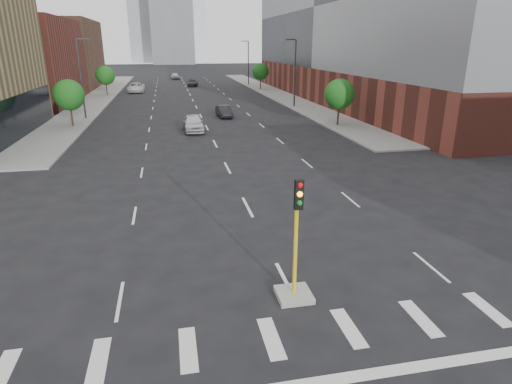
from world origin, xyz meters
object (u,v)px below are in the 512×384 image
object	(u,v)px
car_mid_right	(224,111)
car_distant	(175,76)
car_deep_right	(193,83)
median_traffic_signal	(295,273)
car_near_left	(193,123)
car_far_left	(136,88)

from	to	relation	value
car_mid_right	car_distant	xyz separation A→B (m)	(-4.36, 61.78, 0.10)
car_mid_right	car_deep_right	world-z (taller)	car_deep_right
median_traffic_signal	car_mid_right	size ratio (longest dim) A/B	1.05
car_near_left	car_distant	bearing A→B (deg)	89.80
median_traffic_signal	car_deep_right	xyz separation A→B (m)	(1.50, 80.60, -0.27)
median_traffic_signal	car_near_left	world-z (taller)	median_traffic_signal
car_far_left	car_near_left	bearing A→B (deg)	-77.04
car_mid_right	car_far_left	world-z (taller)	car_far_left
car_deep_right	median_traffic_signal	bearing A→B (deg)	-84.17
car_near_left	car_far_left	size ratio (longest dim) A/B	0.82
car_far_left	median_traffic_signal	bearing A→B (deg)	-80.79
car_near_left	car_distant	xyz separation A→B (m)	(-0.14, 70.01, -0.07)
car_near_left	car_deep_right	size ratio (longest dim) A/B	1.03
median_traffic_signal	car_deep_right	size ratio (longest dim) A/B	0.91
car_near_left	car_mid_right	size ratio (longest dim) A/B	1.20
median_traffic_signal	car_far_left	size ratio (longest dim) A/B	0.73
car_deep_right	car_distant	bearing A→B (deg)	105.54
median_traffic_signal	car_near_left	distance (m)	31.28
car_mid_right	car_distant	world-z (taller)	car_distant
car_distant	car_far_left	bearing A→B (deg)	-106.93
median_traffic_signal	car_deep_right	world-z (taller)	median_traffic_signal
car_deep_right	car_far_left	bearing A→B (deg)	-131.36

